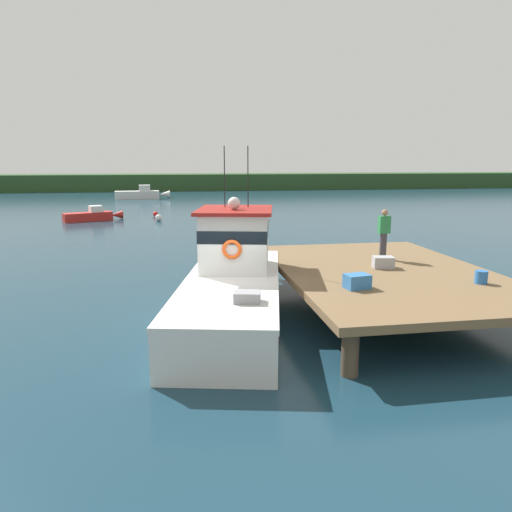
{
  "coord_description": "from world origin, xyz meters",
  "views": [
    {
      "loc": [
        -1.18,
        -12.68,
        4.36
      ],
      "look_at": [
        1.2,
        1.69,
        1.4
      ],
      "focal_mm": 32.86,
      "sensor_mm": 36.0,
      "label": 1
    }
  ],
  "objects_px": {
    "crate_single_far": "(357,281)",
    "mooring_buoy_inshore": "(159,218)",
    "crate_stack_near_edge": "(383,262)",
    "mooring_buoy_outer": "(155,214)",
    "main_fishing_boat": "(234,280)",
    "bait_bucket": "(481,277)",
    "mooring_buoy_channel_marker": "(267,219)",
    "deckhand_by_the_boat": "(384,233)",
    "moored_boat_off_the_point": "(92,216)",
    "moored_boat_far_right": "(141,194)"
  },
  "relations": [
    {
      "from": "crate_single_far",
      "to": "mooring_buoy_inshore",
      "type": "distance_m",
      "value": 24.97
    },
    {
      "from": "crate_stack_near_edge",
      "to": "mooring_buoy_inshore",
      "type": "relative_size",
      "value": 1.21
    },
    {
      "from": "crate_single_far",
      "to": "mooring_buoy_outer",
      "type": "height_order",
      "value": "crate_single_far"
    },
    {
      "from": "main_fishing_boat",
      "to": "mooring_buoy_inshore",
      "type": "distance_m",
      "value": 22.41
    },
    {
      "from": "main_fishing_boat",
      "to": "bait_bucket",
      "type": "relative_size",
      "value": 29.31
    },
    {
      "from": "mooring_buoy_outer",
      "to": "mooring_buoy_inshore",
      "type": "distance_m",
      "value": 3.21
    },
    {
      "from": "crate_single_far",
      "to": "mooring_buoy_channel_marker",
      "type": "relative_size",
      "value": 1.86
    },
    {
      "from": "crate_single_far",
      "to": "mooring_buoy_inshore",
      "type": "relative_size",
      "value": 1.21
    },
    {
      "from": "main_fishing_boat",
      "to": "deckhand_by_the_boat",
      "type": "height_order",
      "value": "main_fishing_boat"
    },
    {
      "from": "moored_boat_off_the_point",
      "to": "main_fishing_boat",
      "type": "bearing_deg",
      "value": -71.38
    },
    {
      "from": "mooring_buoy_inshore",
      "to": "mooring_buoy_channel_marker",
      "type": "relative_size",
      "value": 1.54
    },
    {
      "from": "moored_boat_off_the_point",
      "to": "mooring_buoy_outer",
      "type": "xyz_separation_m",
      "value": [
        4.55,
        1.97,
        -0.17
      ]
    },
    {
      "from": "moored_boat_off_the_point",
      "to": "mooring_buoy_outer",
      "type": "bearing_deg",
      "value": 23.44
    },
    {
      "from": "moored_boat_far_right",
      "to": "mooring_buoy_channel_marker",
      "type": "height_order",
      "value": "moored_boat_far_right"
    },
    {
      "from": "bait_bucket",
      "to": "crate_stack_near_edge",
      "type": "bearing_deg",
      "value": 129.34
    },
    {
      "from": "mooring_buoy_channel_marker",
      "to": "moored_boat_far_right",
      "type": "bearing_deg",
      "value": 115.25
    },
    {
      "from": "crate_stack_near_edge",
      "to": "moored_boat_off_the_point",
      "type": "bearing_deg",
      "value": 117.96
    },
    {
      "from": "moored_boat_off_the_point",
      "to": "crate_single_far",
      "type": "bearing_deg",
      "value": -67.06
    },
    {
      "from": "moored_boat_far_right",
      "to": "mooring_buoy_inshore",
      "type": "relative_size",
      "value": 12.83
    },
    {
      "from": "crate_stack_near_edge",
      "to": "moored_boat_far_right",
      "type": "bearing_deg",
      "value": 103.21
    },
    {
      "from": "deckhand_by_the_boat",
      "to": "moored_boat_off_the_point",
      "type": "relative_size",
      "value": 0.38
    },
    {
      "from": "main_fishing_boat",
      "to": "moored_boat_off_the_point",
      "type": "relative_size",
      "value": 2.33
    },
    {
      "from": "crate_stack_near_edge",
      "to": "deckhand_by_the_boat",
      "type": "bearing_deg",
      "value": 66.4
    },
    {
      "from": "moored_boat_far_right",
      "to": "moored_boat_off_the_point",
      "type": "bearing_deg",
      "value": -95.78
    },
    {
      "from": "crate_stack_near_edge",
      "to": "mooring_buoy_outer",
      "type": "bearing_deg",
      "value": 107.24
    },
    {
      "from": "main_fishing_boat",
      "to": "mooring_buoy_channel_marker",
      "type": "distance_m",
      "value": 21.75
    },
    {
      "from": "bait_bucket",
      "to": "mooring_buoy_inshore",
      "type": "height_order",
      "value": "bait_bucket"
    },
    {
      "from": "crate_single_far",
      "to": "crate_stack_near_edge",
      "type": "bearing_deg",
      "value": 51.68
    },
    {
      "from": "bait_bucket",
      "to": "moored_boat_far_right",
      "type": "bearing_deg",
      "value": 104.68
    },
    {
      "from": "deckhand_by_the_boat",
      "to": "mooring_buoy_outer",
      "type": "relative_size",
      "value": 4.06
    },
    {
      "from": "moored_boat_far_right",
      "to": "deckhand_by_the_boat",
      "type": "bearing_deg",
      "value": -75.75
    },
    {
      "from": "crate_stack_near_edge",
      "to": "mooring_buoy_inshore",
      "type": "height_order",
      "value": "crate_stack_near_edge"
    },
    {
      "from": "main_fishing_boat",
      "to": "moored_boat_far_right",
      "type": "xyz_separation_m",
      "value": [
        -5.8,
        44.02,
        -0.46
      ]
    },
    {
      "from": "main_fishing_boat",
      "to": "bait_bucket",
      "type": "distance_m",
      "value": 6.65
    },
    {
      "from": "mooring_buoy_inshore",
      "to": "mooring_buoy_channel_marker",
      "type": "height_order",
      "value": "mooring_buoy_inshore"
    },
    {
      "from": "crate_stack_near_edge",
      "to": "deckhand_by_the_boat",
      "type": "xyz_separation_m",
      "value": [
        0.53,
        1.22,
        0.69
      ]
    },
    {
      "from": "moored_boat_far_right",
      "to": "crate_stack_near_edge",
      "type": "bearing_deg",
      "value": -76.79
    },
    {
      "from": "moored_boat_off_the_point",
      "to": "mooring_buoy_inshore",
      "type": "relative_size",
      "value": 8.58
    },
    {
      "from": "moored_boat_off_the_point",
      "to": "mooring_buoy_channel_marker",
      "type": "xyz_separation_m",
      "value": [
        12.87,
        -2.26,
        -0.21
      ]
    },
    {
      "from": "crate_single_far",
      "to": "deckhand_by_the_boat",
      "type": "relative_size",
      "value": 0.37
    },
    {
      "from": "bait_bucket",
      "to": "main_fishing_boat",
      "type": "bearing_deg",
      "value": 161.34
    },
    {
      "from": "crate_stack_near_edge",
      "to": "bait_bucket",
      "type": "bearing_deg",
      "value": -50.66
    },
    {
      "from": "crate_single_far",
      "to": "crate_stack_near_edge",
      "type": "distance_m",
      "value": 2.64
    },
    {
      "from": "main_fishing_boat",
      "to": "deckhand_by_the_boat",
      "type": "bearing_deg",
      "value": 13.83
    },
    {
      "from": "mooring_buoy_outer",
      "to": "moored_boat_far_right",
      "type": "bearing_deg",
      "value": 97.52
    },
    {
      "from": "mooring_buoy_channel_marker",
      "to": "crate_stack_near_edge",
      "type": "bearing_deg",
      "value": -91.24
    },
    {
      "from": "deckhand_by_the_boat",
      "to": "crate_stack_near_edge",
      "type": "bearing_deg",
      "value": -113.6
    },
    {
      "from": "main_fishing_boat",
      "to": "mooring_buoy_inshore",
      "type": "height_order",
      "value": "main_fishing_boat"
    },
    {
      "from": "mooring_buoy_channel_marker",
      "to": "bait_bucket",
      "type": "bearing_deg",
      "value": -86.8
    },
    {
      "from": "bait_bucket",
      "to": "deckhand_by_the_boat",
      "type": "distance_m",
      "value": 3.65
    }
  ]
}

